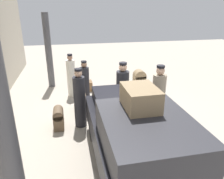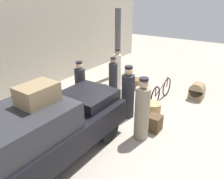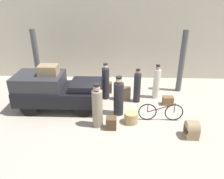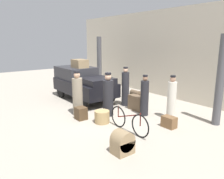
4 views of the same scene
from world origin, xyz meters
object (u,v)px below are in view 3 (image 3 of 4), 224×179
at_px(truck, 56,90).
at_px(suitcase_small_leather, 168,101).
at_px(trunk_barrel_dark, 107,87).
at_px(trunk_on_truck_roof, 48,70).
at_px(bicycle, 161,112).
at_px(suitcase_black_upright, 123,93).
at_px(porter_carrying_trunk, 119,97).
at_px(conductor_in_dark_uniform, 137,87).
at_px(trunk_wicker_pale, 111,123).
at_px(porter_lifting_near_truck, 157,83).
at_px(porter_with_bicycle, 97,107).
at_px(trunk_large_brown, 192,130).
at_px(wicker_basket, 131,118).
at_px(porter_standing_middle, 106,83).

relative_size(truck, suitcase_small_leather, 7.71).
bearing_deg(trunk_barrel_dark, trunk_on_truck_roof, -144.87).
bearing_deg(bicycle, suitcase_black_upright, 130.01).
xyz_separation_m(porter_carrying_trunk, trunk_barrel_dark, (-0.63, 2.09, -0.46)).
xyz_separation_m(porter_carrying_trunk, conductor_in_dark_uniform, (0.85, 1.16, -0.03)).
bearing_deg(truck, suitcase_small_leather, 5.36).
xyz_separation_m(bicycle, trunk_wicker_pale, (-1.97, -0.65, -0.14)).
xyz_separation_m(porter_carrying_trunk, trunk_on_truck_roof, (-2.97, 0.44, 1.02)).
height_order(bicycle, porter_lifting_near_truck, porter_lifting_near_truck).
xyz_separation_m(porter_with_bicycle, trunk_wicker_pale, (0.53, -0.17, -0.58)).
bearing_deg(trunk_large_brown, wicker_basket, 158.56).
height_order(conductor_in_dark_uniform, suitcase_small_leather, conductor_in_dark_uniform).
bearing_deg(porter_lifting_near_truck, bicycle, -92.86).
distance_m(bicycle, wicker_basket, 1.23).
bearing_deg(suitcase_black_upright, conductor_in_dark_uniform, -16.67).
height_order(conductor_in_dark_uniform, porter_with_bicycle, porter_with_bicycle).
distance_m(porter_standing_middle, porter_carrying_trunk, 1.58).
height_order(wicker_basket, trunk_large_brown, trunk_large_brown).
xyz_separation_m(wicker_basket, conductor_in_dark_uniform, (0.34, 1.82, 0.53)).
relative_size(porter_with_bicycle, trunk_wicker_pale, 3.76).
distance_m(trunk_wicker_pale, suitcase_black_upright, 2.49).
distance_m(porter_standing_middle, porter_with_bicycle, 2.37).
relative_size(bicycle, conductor_in_dark_uniform, 1.11).
bearing_deg(wicker_basket, trunk_wicker_pale, -150.93).
bearing_deg(bicycle, porter_carrying_trunk, 165.50).
distance_m(porter_with_bicycle, trunk_wicker_pale, 0.80).
relative_size(porter_carrying_trunk, suitcase_small_leather, 3.60).
height_order(bicycle, conductor_in_dark_uniform, conductor_in_dark_uniform).
distance_m(trunk_wicker_pale, trunk_large_brown, 2.95).
bearing_deg(suitcase_small_leather, porter_carrying_trunk, -158.14).
bearing_deg(wicker_basket, suitcase_black_upright, 98.82).
height_order(wicker_basket, suitcase_black_upright, suitcase_black_upright).
height_order(truck, porter_with_bicycle, porter_with_bicycle).
relative_size(porter_with_bicycle, suitcase_small_leather, 3.73).
bearing_deg(bicycle, trunk_on_truck_roof, 169.30).
height_order(porter_with_bicycle, suitcase_small_leather, porter_with_bicycle).
distance_m(wicker_basket, trunk_large_brown, 2.30).
bearing_deg(trunk_wicker_pale, porter_with_bicycle, 162.49).
relative_size(porter_carrying_trunk, porter_with_bicycle, 0.97).
xyz_separation_m(truck, suitcase_black_upright, (2.95, 0.92, -0.57)).
relative_size(suitcase_black_upright, trunk_on_truck_roof, 0.92).
bearing_deg(trunk_barrel_dark, suitcase_black_upright, -41.67).
bearing_deg(porter_carrying_trunk, suitcase_black_upright, 81.78).
xyz_separation_m(porter_standing_middle, trunk_wicker_pale, (0.36, -2.54, -0.58)).
distance_m(truck, suitcase_black_upright, 3.14).
bearing_deg(porter_standing_middle, truck, -154.69).
bearing_deg(trunk_on_truck_roof, trunk_barrel_dark, 35.13).
bearing_deg(porter_standing_middle, wicker_basket, -61.57).
height_order(conductor_in_dark_uniform, trunk_barrel_dark, conductor_in_dark_uniform).
xyz_separation_m(porter_with_bicycle, trunk_large_brown, (3.45, -0.58, -0.52)).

